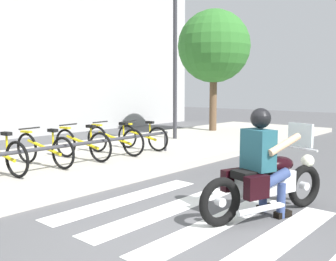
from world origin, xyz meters
TOP-DOWN VIEW (x-y plane):
  - ground_plane at (0.00, 0.00)m, footprint 48.00×48.00m
  - crosswalk_stripe_1 at (0.73, -0.80)m, footprint 2.80×0.40m
  - crosswalk_stripe_2 at (0.73, 0.00)m, footprint 2.80×0.40m
  - crosswalk_stripe_3 at (0.73, 0.80)m, footprint 2.80×0.40m
  - crosswalk_stripe_4 at (0.73, 1.60)m, footprint 2.80×0.40m
  - motorcycle at (1.42, -0.32)m, footprint 2.03×0.92m
  - rider at (1.35, -0.30)m, footprint 0.73×0.67m
  - bicycle_4 at (0.81, 4.07)m, footprint 0.48×1.68m
  - bicycle_5 at (1.71, 4.07)m, footprint 0.48×1.66m
  - bicycle_6 at (2.61, 4.07)m, footprint 0.48×1.71m
  - bicycle_7 at (3.50, 4.07)m, footprint 0.48×1.54m
  - bike_rack at (0.37, 3.52)m, footprint 6.87×0.07m
  - street_lamp at (5.67, 4.83)m, footprint 0.28×0.28m
  - tree_near_rack at (8.28, 5.23)m, footprint 2.58×2.58m

SIDE VIEW (x-z plane):
  - ground_plane at x=0.00m, z-range 0.00..0.00m
  - crosswalk_stripe_1 at x=0.73m, z-range 0.00..0.01m
  - crosswalk_stripe_2 at x=0.73m, z-range 0.00..0.01m
  - crosswalk_stripe_3 at x=0.73m, z-range 0.00..0.01m
  - crosswalk_stripe_4 at x=0.73m, z-range 0.00..0.01m
  - motorcycle at x=1.42m, z-range -0.15..1.05m
  - bicycle_7 at x=3.50m, z-range 0.12..0.84m
  - bicycle_4 at x=0.81m, z-range 0.12..0.87m
  - bicycle_6 at x=2.61m, z-range 0.12..0.87m
  - bicycle_5 at x=1.71m, z-range 0.12..0.88m
  - bike_rack at x=0.37m, z-range 0.34..0.82m
  - rider at x=1.35m, z-range 0.10..1.53m
  - street_lamp at x=5.67m, z-range 0.47..5.14m
  - tree_near_rack at x=8.28m, z-range 0.92..5.37m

